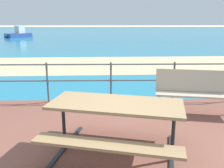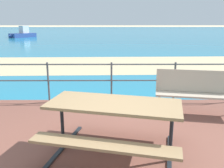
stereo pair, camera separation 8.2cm
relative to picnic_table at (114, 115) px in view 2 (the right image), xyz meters
name	(u,v)px [view 2 (the right image)]	position (x,y,z in m)	size (l,w,h in m)	color
ground_plane	(112,161)	(-0.02, -0.09, -0.66)	(240.00, 240.00, 0.00)	beige
patio_paving	(112,159)	(-0.02, -0.09, -0.63)	(6.40, 5.20, 0.06)	brown
sea_water	(110,33)	(-0.02, 39.91, -0.66)	(90.00, 90.00, 0.01)	teal
beach_strip	(111,64)	(-0.02, 7.88, -0.66)	(54.00, 4.69, 0.01)	tan
picnic_table	(114,115)	(0.00, 0.00, 0.00)	(2.10, 1.81, 0.78)	#8C704C
park_bench	(197,89)	(1.72, 1.59, -0.07)	(1.71, 0.72, 0.90)	tan
railing_fence	(111,77)	(-0.02, 2.36, 0.01)	(5.94, 0.04, 0.95)	#4C5156
boat_near	(23,34)	(-10.78, 27.20, -0.23)	(2.94, 3.25, 1.40)	#2D478C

